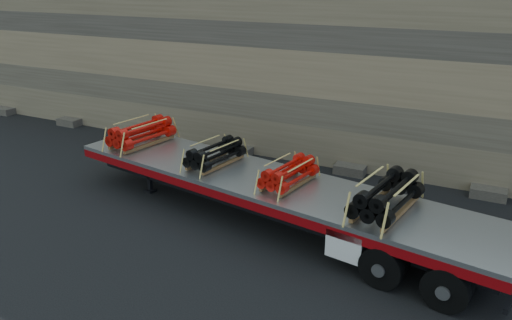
{
  "coord_description": "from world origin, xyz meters",
  "views": [
    {
      "loc": [
        6.89,
        -13.25,
        7.37
      ],
      "look_at": [
        0.11,
        0.22,
        1.75
      ],
      "focal_mm": 35.0,
      "sensor_mm": 36.0,
      "label": 1
    }
  ],
  "objects_px": {
    "bundle_midrear": "(289,174)",
    "bundle_rear": "(387,197)",
    "trailer": "(267,200)",
    "bundle_front": "(142,133)",
    "bundle_midfront": "(215,154)"
  },
  "relations": [
    {
      "from": "bundle_midfront",
      "to": "bundle_midrear",
      "type": "bearing_deg",
      "value": 0.0
    },
    {
      "from": "bundle_midfront",
      "to": "bundle_rear",
      "type": "distance_m",
      "value": 5.93
    },
    {
      "from": "bundle_midfront",
      "to": "trailer",
      "type": "bearing_deg",
      "value": 0.0
    },
    {
      "from": "trailer",
      "to": "bundle_midrear",
      "type": "bearing_deg",
      "value": 0.0
    },
    {
      "from": "bundle_rear",
      "to": "bundle_front",
      "type": "bearing_deg",
      "value": -180.0
    },
    {
      "from": "trailer",
      "to": "bundle_midfront",
      "type": "bearing_deg",
      "value": -180.0
    },
    {
      "from": "bundle_rear",
      "to": "trailer",
      "type": "bearing_deg",
      "value": -180.0
    },
    {
      "from": "trailer",
      "to": "bundle_midfront",
      "type": "height_order",
      "value": "bundle_midfront"
    },
    {
      "from": "bundle_front",
      "to": "bundle_rear",
      "type": "distance_m",
      "value": 9.49
    },
    {
      "from": "trailer",
      "to": "bundle_front",
      "type": "height_order",
      "value": "bundle_front"
    },
    {
      "from": "bundle_midrear",
      "to": "bundle_rear",
      "type": "xyz_separation_m",
      "value": [
        3.01,
        -0.5,
        0.09
      ]
    },
    {
      "from": "bundle_front",
      "to": "bundle_rear",
      "type": "height_order",
      "value": "bundle_rear"
    },
    {
      "from": "bundle_front",
      "to": "bundle_rear",
      "type": "relative_size",
      "value": 0.97
    },
    {
      "from": "bundle_midfront",
      "to": "bundle_rear",
      "type": "height_order",
      "value": "bundle_rear"
    },
    {
      "from": "trailer",
      "to": "bundle_rear",
      "type": "height_order",
      "value": "bundle_rear"
    }
  ]
}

